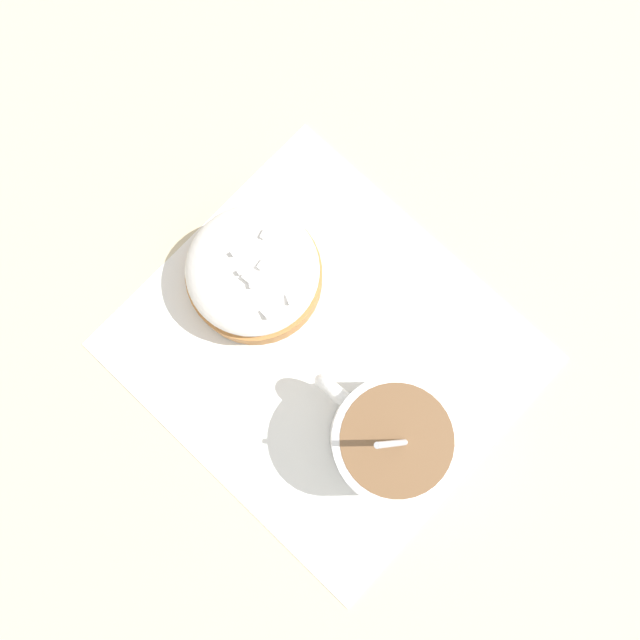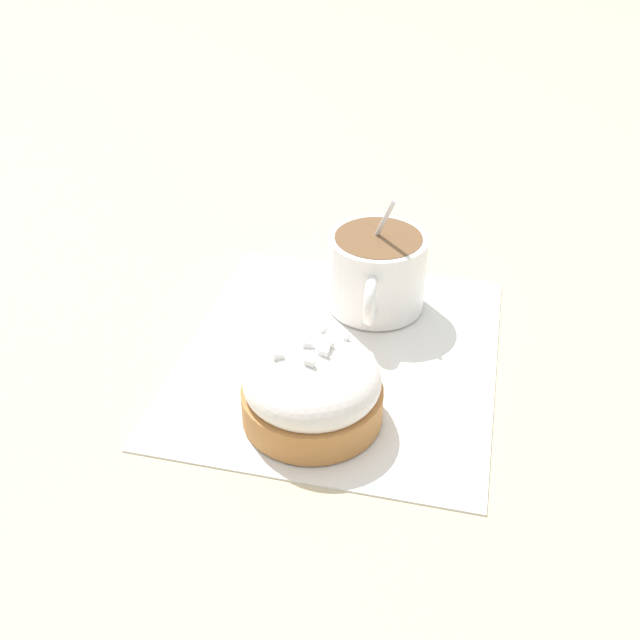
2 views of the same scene
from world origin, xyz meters
The scene contains 4 objects.
ground_plane centered at (0.00, 0.00, 0.00)m, with size 3.00×3.00×0.00m, color #C6B793.
paper_napkin centered at (0.00, 0.00, 0.00)m, with size 0.30×0.28×0.00m.
coffee_cup centered at (-0.08, 0.01, 0.04)m, with size 0.11×0.08×0.11m.
frosted_pastry centered at (0.07, 0.01, 0.03)m, with size 0.10×0.10×0.06m.
Camera 1 is at (-0.04, 0.04, 0.47)m, focal length 35.00 mm.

